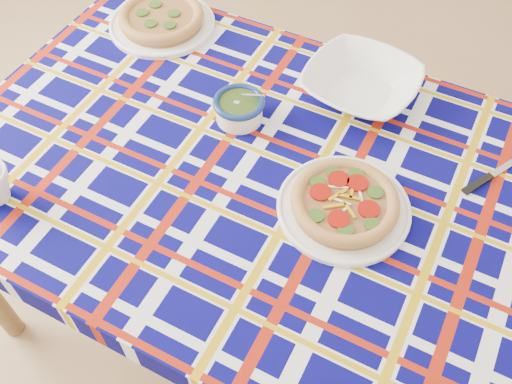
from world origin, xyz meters
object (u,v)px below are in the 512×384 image
(dining_table, at_px, (275,195))
(serving_bowl, at_px, (361,84))
(main_focaccia_plate, at_px, (345,202))
(pesto_bowl, at_px, (239,107))

(dining_table, relative_size, serving_bowl, 6.00)
(dining_table, bearing_deg, main_focaccia_plate, -6.44)
(main_focaccia_plate, relative_size, serving_bowl, 1.07)
(dining_table, xyz_separation_m, serving_bowl, (0.12, 0.30, 0.10))
(serving_bowl, bearing_deg, pesto_bowl, -147.74)
(pesto_bowl, bearing_deg, dining_table, -48.06)
(main_focaccia_plate, distance_m, serving_bowl, 0.35)
(serving_bowl, bearing_deg, main_focaccia_plate, -84.88)
(dining_table, xyz_separation_m, pesto_bowl, (-0.13, 0.14, 0.10))
(main_focaccia_plate, xyz_separation_m, pesto_bowl, (-0.28, 0.19, 0.01))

